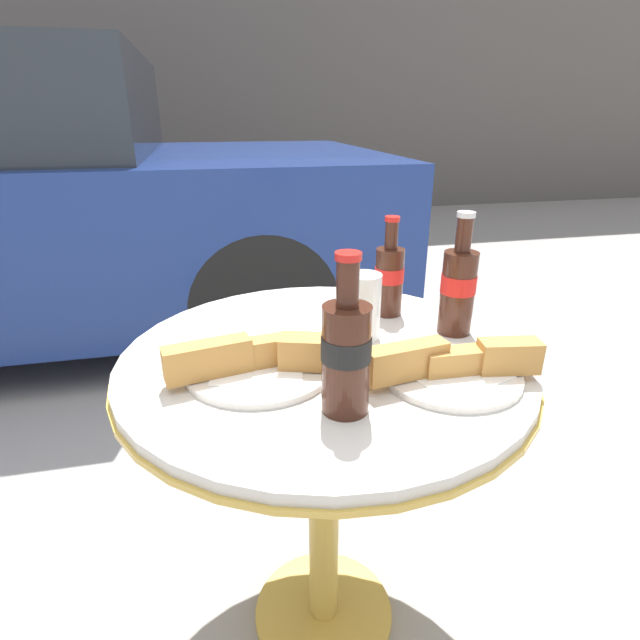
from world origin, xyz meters
TOP-DOWN VIEW (x-y plane):
  - ground_plane at (0.00, 0.00)m, footprint 30.00×30.00m
  - bistro_table at (0.00, 0.00)m, footprint 0.77×0.77m
  - cola_bottle_left at (0.18, 0.16)m, footprint 0.06×0.06m
  - cola_bottle_right at (0.28, 0.03)m, footprint 0.07×0.07m
  - cola_bottle_center at (-0.01, -0.19)m, footprint 0.07×0.07m
  - drinking_glass at (0.09, 0.05)m, footprint 0.07×0.07m
  - lunch_plate_near at (-0.12, -0.06)m, footprint 0.33×0.26m
  - lunch_plate_far at (0.18, -0.14)m, footprint 0.30×0.24m
  - parked_car at (-1.21, 2.09)m, footprint 3.84×1.81m

SIDE VIEW (x-z plane):
  - ground_plane at x=0.00m, z-range 0.00..0.00m
  - bistro_table at x=0.00m, z-range 0.23..0.93m
  - parked_car at x=-1.21m, z-range -0.03..1.35m
  - lunch_plate_far at x=0.18m, z-range 0.69..0.76m
  - lunch_plate_near at x=-0.12m, z-range 0.69..0.77m
  - drinking_glass at x=0.09m, z-range 0.70..0.83m
  - cola_bottle_left at x=0.18m, z-range 0.68..0.90m
  - cola_bottle_center at x=-0.01m, z-range 0.68..0.92m
  - cola_bottle_right at x=0.28m, z-range 0.68..0.92m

